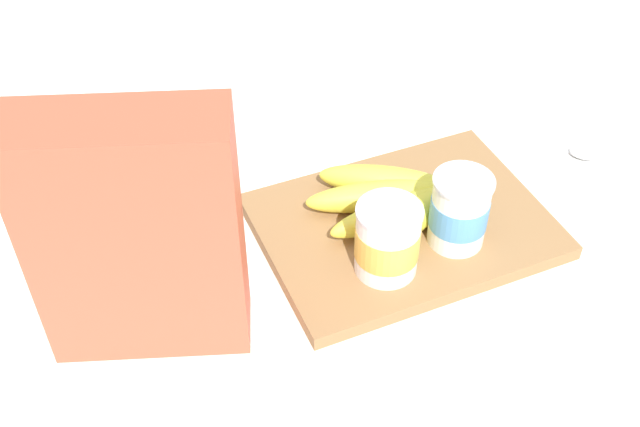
% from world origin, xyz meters
% --- Properties ---
extents(ground_plane, '(2.40, 2.40, 0.00)m').
position_xyz_m(ground_plane, '(0.00, 0.00, 0.00)').
color(ground_plane, white).
extents(cutting_board, '(0.33, 0.24, 0.02)m').
position_xyz_m(cutting_board, '(0.00, 0.00, 0.01)').
color(cutting_board, olive).
rests_on(cutting_board, ground_plane).
extents(cereal_box, '(0.21, 0.14, 0.27)m').
position_xyz_m(cereal_box, '(0.30, 0.03, 0.14)').
color(cereal_box, '#D85138').
rests_on(cereal_box, ground_plane).
extents(yogurt_cup_front, '(0.07, 0.07, 0.09)m').
position_xyz_m(yogurt_cup_front, '(-0.04, 0.05, 0.06)').
color(yogurt_cup_front, white).
rests_on(yogurt_cup_front, cutting_board).
extents(yogurt_cup_back, '(0.07, 0.07, 0.09)m').
position_xyz_m(yogurt_cup_back, '(0.05, 0.06, 0.06)').
color(yogurt_cup_back, white).
rests_on(yogurt_cup_back, cutting_board).
extents(banana_bunch, '(0.19, 0.18, 0.04)m').
position_xyz_m(banana_bunch, '(0.01, -0.02, 0.04)').
color(banana_bunch, yellow).
rests_on(banana_bunch, cutting_board).
extents(spoon, '(0.10, 0.11, 0.01)m').
position_xyz_m(spoon, '(-0.27, -0.05, 0.01)').
color(spoon, silver).
rests_on(spoon, ground_plane).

